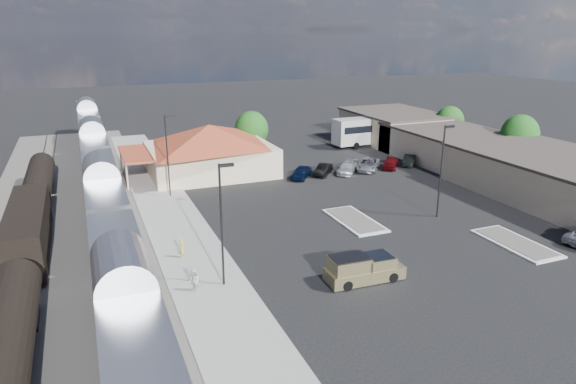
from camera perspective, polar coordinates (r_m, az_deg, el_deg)
name	(u,v)px	position (r m, az deg, el deg)	size (l,w,h in m)	color
ground	(326,234)	(45.94, 4.25, -4.73)	(280.00, 280.00, 0.00)	black
railbed	(72,236)	(49.19, -22.89, -4.52)	(16.00, 100.00, 0.12)	#4C4944
platform	(178,229)	(47.80, -12.09, -4.06)	(5.50, 92.00, 0.18)	gray
passenger_train	(104,201)	(48.38, -19.76, -0.97)	(3.00, 104.00, 5.55)	silver
freight_cars	(29,232)	(46.13, -26.87, -4.01)	(2.80, 46.00, 4.00)	black
station_depot	(209,149)	(65.25, -8.72, 4.75)	(18.35, 12.24, 6.20)	beige
buildings_east	(469,150)	(71.96, 19.51, 4.43)	(14.40, 51.40, 4.80)	#C6B28C
traffic_island_south	(355,220)	(49.31, 7.40, -3.11)	(3.30, 7.50, 0.21)	silver
traffic_island_north	(516,243)	(47.88, 23.97, -5.20)	(3.30, 7.50, 0.21)	silver
lamp_plat_s	(222,216)	(35.16, -7.29, -2.64)	(1.08, 0.25, 9.00)	black
lamp_plat_n	(168,149)	(55.92, -13.20, 4.66)	(1.08, 0.25, 9.00)	black
lamp_lot	(442,164)	(50.60, 16.79, 3.03)	(1.08, 0.25, 9.00)	black
tree_east_b	(520,135)	(74.09, 24.34, 5.78)	(4.94, 4.94, 6.96)	#382314
tree_east_c	(449,122)	(84.25, 17.50, 7.47)	(4.41, 4.41, 6.21)	#382314
tree_depot	(252,129)	(72.73, -4.06, 6.94)	(4.71, 4.71, 6.63)	#382314
pickup_truck	(365,269)	(37.85, 8.51, -8.42)	(5.78, 2.30, 1.97)	#9C9060
coach_bus	(374,129)	(82.17, 9.58, 6.93)	(13.90, 3.64, 4.42)	silver
person_a	(182,248)	(41.49, -11.70, -6.10)	(0.60, 0.39, 1.63)	#D3CB42
person_b	(194,281)	(36.18, -10.41, -9.68)	(0.81, 0.63, 1.66)	silver
parked_car_a	(301,172)	(62.79, 1.47, 2.19)	(1.74, 4.33, 1.48)	#0B1838
parked_car_b	(324,170)	(64.37, 3.98, 2.49)	(1.45, 4.16, 1.37)	black
parked_car_c	(347,168)	(65.54, 6.61, 2.70)	(1.95, 4.81, 1.40)	silver
parked_car_d	(368,164)	(67.33, 8.89, 3.05)	(2.47, 5.37, 1.49)	#9C9EA4
parked_car_e	(390,163)	(68.75, 11.32, 3.21)	(1.74, 4.33, 1.47)	maroon
parked_car_f	(410,160)	(70.78, 13.36, 3.45)	(1.46, 4.19, 1.38)	black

